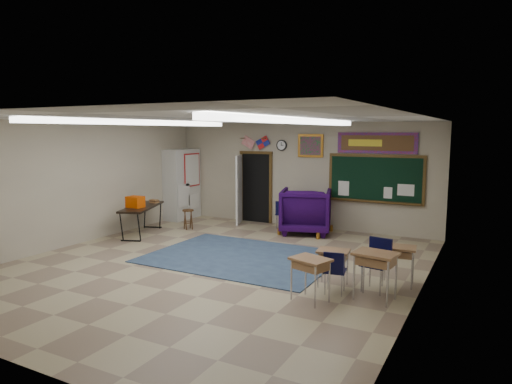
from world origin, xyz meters
The scene contains 25 objects.
floor centered at (0.00, 0.00, 0.00)m, with size 9.00×9.00×0.00m, color tan.
back_wall centered at (0.00, 4.50, 1.50)m, with size 8.00×0.04×3.00m, color #B2A790.
front_wall centered at (0.00, -4.50, 1.50)m, with size 8.00×0.04×3.00m, color #B2A790.
left_wall centered at (-4.00, 0.00, 1.50)m, with size 0.04×9.00×3.00m, color #B2A790.
right_wall centered at (4.00, 0.00, 1.50)m, with size 0.04×9.00×3.00m, color #B2A790.
ceiling centered at (0.00, 0.00, 3.00)m, with size 8.00×9.00×0.04m, color silver.
area_rug centered at (0.20, 0.80, 0.01)m, with size 4.00×3.00×0.02m, color #374F68.
fluorescent_strips centered at (0.00, 0.00, 2.94)m, with size 3.86×6.00×0.10m, color white, non-canonical shape.
doorway centered at (-1.50, 4.35, 1.06)m, with size 1.10×0.89×2.16m.
chalkboard centered at (2.20, 4.46, 1.46)m, with size 2.55×0.14×1.30m.
bulletin_board centered at (2.20, 4.47, 2.45)m, with size 2.10×0.05×0.55m.
framed_art_print centered at (0.35, 4.47, 2.35)m, with size 0.75×0.05×0.65m.
wall_clock centered at (-0.55, 4.47, 2.35)m, with size 0.32×0.05×0.32m.
wall_flags centered at (-1.40, 4.44, 2.48)m, with size 1.16×0.06×0.70m, color red, non-canonical shape.
storage_cabinet centered at (-3.71, 3.85, 1.10)m, with size 0.59×1.25×2.20m.
wingback_armchair centered at (0.53, 3.73, 0.61)m, with size 1.31×1.34×1.22m, color #1C0533.
student_chair_reading centered at (-0.25, 3.98, 0.40)m, with size 0.40×0.40×0.80m, color black, non-canonical shape.
student_chair_desk_a centered at (2.71, -0.40, 0.38)m, with size 0.38×0.38×0.75m, color black, non-canonical shape.
student_chair_desk_b centered at (3.30, 0.02, 0.46)m, with size 0.46×0.46×0.91m, color black, non-canonical shape.
student_desk_front_left centered at (2.57, -0.07, 0.37)m, with size 0.60×0.48×0.66m.
student_desk_front_right centered at (3.58, 0.54, 0.40)m, with size 0.64×0.51×0.71m.
student_desk_back_left centered at (2.48, -0.95, 0.40)m, with size 0.71×0.62×0.72m.
student_desk_back_right centered at (3.40, -0.40, 0.45)m, with size 0.73×0.59×0.80m.
folding_table centered at (-3.30, 1.51, 0.42)m, with size 1.27×1.97×1.06m.
wooden_stool centered at (-2.59, 2.61, 0.29)m, with size 0.32×0.32×0.56m.
Camera 1 is at (5.05, -7.68, 2.76)m, focal length 32.00 mm.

